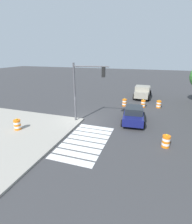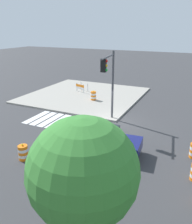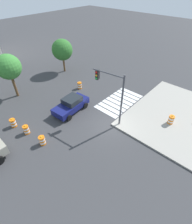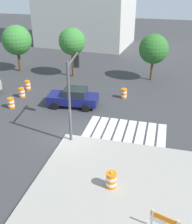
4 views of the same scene
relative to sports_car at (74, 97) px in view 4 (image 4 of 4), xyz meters
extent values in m
plane|color=#38383A|center=(1.04, -4.84, -0.81)|extent=(120.00, 120.00, 0.00)
cube|color=#9E998E|center=(7.04, -10.84, -0.74)|extent=(12.00, 12.00, 0.15)
cube|color=silver|center=(2.42, -3.04, -0.80)|extent=(0.60, 3.20, 0.02)
cube|color=silver|center=(3.17, -3.04, -0.80)|extent=(0.60, 3.20, 0.02)
cube|color=silver|center=(3.92, -3.04, -0.80)|extent=(0.60, 3.20, 0.02)
cube|color=silver|center=(4.67, -3.04, -0.80)|extent=(0.60, 3.20, 0.02)
cube|color=silver|center=(5.42, -3.04, -0.80)|extent=(0.60, 3.20, 0.02)
cube|color=silver|center=(6.17, -3.04, -0.80)|extent=(0.60, 3.20, 0.02)
cube|color=silver|center=(6.92, -3.04, -0.80)|extent=(0.60, 3.20, 0.02)
cube|color=silver|center=(7.67, -3.04, -0.80)|extent=(0.60, 3.20, 0.02)
cube|color=navy|center=(-0.06, -0.01, -0.13)|extent=(4.44, 2.20, 0.70)
cube|color=#1E2328|center=(0.19, 0.02, 0.52)|extent=(2.03, 1.76, 0.60)
cylinder|color=black|center=(-1.32, -1.07, -0.48)|extent=(0.68, 0.30, 0.66)
cylinder|color=black|center=(-1.48, 0.83, -0.48)|extent=(0.68, 0.30, 0.66)
cylinder|color=black|center=(1.37, -0.84, -0.48)|extent=(0.68, 0.30, 0.66)
cylinder|color=black|center=(1.21, 1.06, -0.48)|extent=(0.68, 0.30, 0.66)
cylinder|color=orange|center=(3.95, 2.78, -0.72)|extent=(0.56, 0.56, 0.18)
cylinder|color=white|center=(3.95, 2.78, -0.54)|extent=(0.56, 0.56, 0.18)
cylinder|color=orange|center=(3.95, 2.78, -0.36)|extent=(0.56, 0.56, 0.18)
cylinder|color=white|center=(3.95, 2.78, -0.18)|extent=(0.56, 0.56, 0.18)
cylinder|color=orange|center=(3.95, 2.78, 0.00)|extent=(0.56, 0.56, 0.18)
sphere|color=yellow|center=(3.95, 2.78, 0.15)|extent=(0.12, 0.12, 0.12)
cylinder|color=orange|center=(-5.68, 2.45, -0.72)|extent=(0.56, 0.56, 0.18)
cylinder|color=white|center=(-5.68, 2.45, -0.54)|extent=(0.56, 0.56, 0.18)
cylinder|color=orange|center=(-5.68, 2.45, -0.36)|extent=(0.56, 0.56, 0.18)
cylinder|color=white|center=(-5.68, 2.45, -0.18)|extent=(0.56, 0.56, 0.18)
cylinder|color=orange|center=(-5.68, 2.45, 0.00)|extent=(0.56, 0.56, 0.18)
sphere|color=yellow|center=(-5.68, 2.45, 0.15)|extent=(0.12, 0.12, 0.12)
cylinder|color=orange|center=(-5.08, -1.71, -0.72)|extent=(0.56, 0.56, 0.18)
cylinder|color=white|center=(-5.08, -1.71, -0.54)|extent=(0.56, 0.56, 0.18)
cylinder|color=orange|center=(-5.08, -1.71, -0.36)|extent=(0.56, 0.56, 0.18)
cylinder|color=white|center=(-5.08, -1.71, -0.18)|extent=(0.56, 0.56, 0.18)
cylinder|color=orange|center=(-5.08, -1.71, 0.00)|extent=(0.56, 0.56, 0.18)
sphere|color=yellow|center=(-5.08, -1.71, 0.15)|extent=(0.12, 0.12, 0.12)
cylinder|color=orange|center=(-5.31, 0.60, -0.72)|extent=(0.56, 0.56, 0.18)
cylinder|color=white|center=(-5.31, 0.60, -0.54)|extent=(0.56, 0.56, 0.18)
cylinder|color=orange|center=(-5.31, 0.60, -0.36)|extent=(0.56, 0.56, 0.18)
cylinder|color=white|center=(-5.31, 0.60, -0.18)|extent=(0.56, 0.56, 0.18)
cylinder|color=orange|center=(-5.31, 0.60, 0.00)|extent=(0.56, 0.56, 0.18)
sphere|color=yellow|center=(-5.31, 0.60, 0.15)|extent=(0.12, 0.12, 0.12)
cylinder|color=orange|center=(5.24, -9.29, -0.57)|extent=(0.56, 0.56, 0.18)
cylinder|color=white|center=(5.24, -9.29, -0.39)|extent=(0.56, 0.56, 0.18)
cylinder|color=orange|center=(5.24, -9.29, -0.21)|extent=(0.56, 0.56, 0.18)
cylinder|color=white|center=(5.24, -9.29, -0.03)|extent=(0.56, 0.56, 0.18)
cylinder|color=orange|center=(5.24, -9.29, 0.15)|extent=(0.56, 0.56, 0.18)
sphere|color=yellow|center=(5.24, -9.29, 0.30)|extent=(0.12, 0.12, 0.12)
cube|color=silver|center=(7.50, -11.32, -0.16)|extent=(0.09, 0.09, 1.00)
cube|color=orange|center=(8.03, -11.47, 0.09)|extent=(1.25, 0.43, 0.28)
cube|color=white|center=(8.03, -11.47, -0.21)|extent=(1.25, 0.43, 0.20)
cylinder|color=#4C4C51|center=(1.64, -5.44, 2.09)|extent=(0.18, 0.18, 5.50)
cylinder|color=#4C4C51|center=(1.44, -3.85, 4.54)|extent=(0.53, 3.19, 0.12)
cube|color=black|center=(1.29, -2.74, 4.09)|extent=(0.39, 0.32, 0.90)
sphere|color=red|center=(1.11, -2.76, 4.39)|extent=(0.20, 0.20, 0.20)
sphere|color=#F2A514|center=(1.11, -2.76, 4.09)|extent=(0.20, 0.20, 0.20)
sphere|color=green|center=(1.11, -2.76, 3.79)|extent=(0.20, 0.20, 0.20)
cylinder|color=brown|center=(-2.56, 7.41, 0.63)|extent=(0.31, 0.31, 2.89)
sphere|color=#387F33|center=(-2.56, 7.41, 3.09)|extent=(2.89, 2.89, 2.89)
cylinder|color=brown|center=(6.03, 8.37, 0.34)|extent=(0.27, 0.27, 2.32)
sphere|color=#2D6B28|center=(6.03, 8.37, 2.57)|extent=(3.06, 3.06, 3.06)
cylinder|color=brown|center=(-9.30, 7.62, 0.41)|extent=(0.35, 0.35, 2.46)
sphere|color=#387F33|center=(-9.30, 7.62, 2.82)|extent=(3.36, 3.36, 3.36)
camera|label=1|loc=(15.61, 1.39, 5.63)|focal=26.74mm
camera|label=2|loc=(-5.01, 11.84, 6.53)|focal=37.59mm
camera|label=3|loc=(-9.50, -12.19, 11.36)|focal=27.30mm
camera|label=4|loc=(7.23, -20.20, 9.44)|focal=43.33mm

